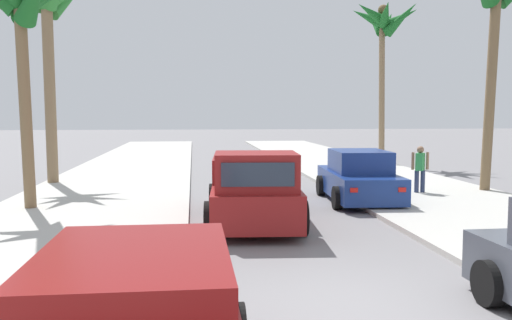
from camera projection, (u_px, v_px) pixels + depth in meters
The scene contains 12 objects.
ground_plane at pixel (361, 311), 7.43m from camera, with size 160.00×160.00×0.00m, color slate.
sidewalk_left at pixel (111, 189), 18.74m from camera, with size 5.32×60.00×0.12m, color beige.
sidewalk_right at pixel (396, 185), 19.87m from camera, with size 5.32×60.00×0.12m, color beige.
curb_left at pixel (149, 189), 18.89m from camera, with size 0.16×60.00×0.10m, color silver.
curb_right at pixel (362, 186), 19.73m from camera, with size 0.16×60.00×0.10m, color silver.
pickup_truck at pixel (253, 190), 13.22m from camera, with size 2.46×5.32×1.80m.
car_left_near at pixel (359, 178), 16.45m from camera, with size 2.21×4.34×1.54m.
palm_tree_left_fore at pixel (497, 1), 17.41m from camera, with size 3.47×3.27×7.49m.
palm_tree_right_fore at pixel (384, 27), 27.36m from camera, with size 3.69×3.80×8.03m.
palm_tree_left_mid at pixel (21, 4), 14.23m from camera, with size 3.79×3.79×6.45m.
palm_tree_right_mid at pixel (47, 12), 19.63m from camera, with size 3.07×3.89×7.57m.
pedestrian at pixel (420, 167), 17.54m from camera, with size 0.57×0.44×1.59m.
Camera 1 is at (-2.22, -7.03, 2.65)m, focal length 38.95 mm.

